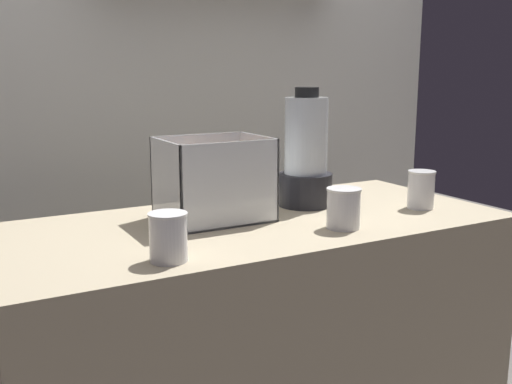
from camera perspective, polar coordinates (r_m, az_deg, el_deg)
counter at (r=1.81m, az=0.00°, el=-16.68°), size 1.40×0.64×0.90m
back_wall_unit at (r=2.30m, az=-9.31°, el=10.36°), size 2.60×0.24×2.50m
carrot_display_bin at (r=1.64m, az=-4.12°, el=-0.20°), size 0.28×0.22×0.23m
blender_pitcher at (r=1.80m, az=4.81°, el=3.36°), size 0.16×0.16×0.36m
juice_cup_orange_far_left at (r=1.30m, az=-8.44°, el=-4.57°), size 0.09×0.09×0.11m
juice_cup_carrot_left at (r=1.57m, az=8.42°, el=-1.82°), size 0.09×0.09×0.11m
juice_cup_orange_middle at (r=1.84m, az=15.60°, el=0.02°), size 0.08×0.08×0.11m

